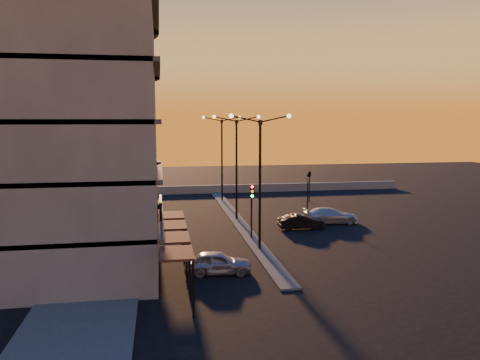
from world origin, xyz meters
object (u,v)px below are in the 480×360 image
at_px(streetlamp_mid, 237,159).
at_px(car_hatchback, 218,262).
at_px(traffic_light_main, 252,202).
at_px(car_sedan, 301,222).
at_px(car_wagon, 331,215).

relative_size(streetlamp_mid, car_hatchback, 2.39).
bearing_deg(streetlamp_mid, traffic_light_main, -90.00).
height_order(car_hatchback, car_sedan, car_hatchback).
xyz_separation_m(traffic_light_main, car_wagon, (7.99, 4.44, -2.19)).
distance_m(streetlamp_mid, car_hatchback, 15.74).
distance_m(car_hatchback, car_wagon, 16.51).
bearing_deg(car_hatchback, streetlamp_mid, -8.56).
distance_m(traffic_light_main, car_hatchback, 8.49).
relative_size(traffic_light_main, car_hatchback, 1.07).
bearing_deg(streetlamp_mid, car_wagon, -18.59).
bearing_deg(car_sedan, car_wagon, -60.80).
xyz_separation_m(streetlamp_mid, car_hatchback, (-3.50, -14.54, -4.91)).
xyz_separation_m(traffic_light_main, car_sedan, (4.76, 2.72, -2.25)).
height_order(traffic_light_main, car_sedan, traffic_light_main).
xyz_separation_m(traffic_light_main, car_hatchback, (-3.50, -7.41, -2.21)).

